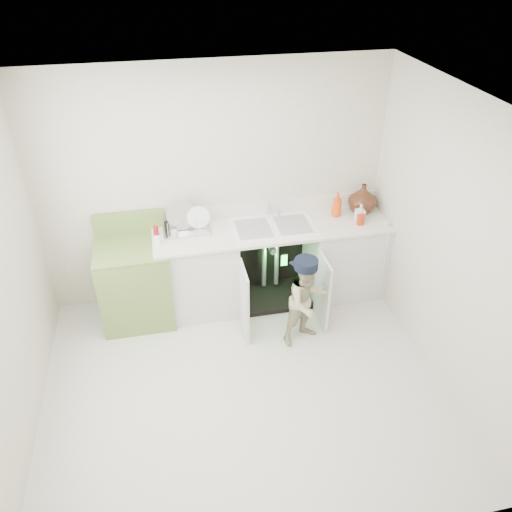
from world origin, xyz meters
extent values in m
plane|color=beige|center=(0.00, 0.00, 0.00)|extent=(3.50, 3.50, 0.00)
cube|color=beige|center=(0.00, 1.50, 1.25)|extent=(3.50, 2.50, 0.02)
cube|color=beige|center=(0.00, -1.50, 1.25)|extent=(3.50, 2.50, 0.02)
cube|color=beige|center=(1.75, 0.00, 1.25)|extent=(2.50, 3.00, 0.02)
plane|color=white|center=(0.00, 0.00, 2.50)|extent=(3.50, 3.50, 0.00)
cube|color=silver|center=(-0.25, 1.20, 0.43)|extent=(0.80, 0.60, 0.86)
cube|color=silver|center=(1.35, 1.20, 0.43)|extent=(0.80, 0.60, 0.86)
cube|color=black|center=(0.55, 1.47, 0.43)|extent=(0.80, 0.06, 0.86)
cube|color=black|center=(0.55, 1.20, 0.03)|extent=(0.80, 0.60, 0.06)
cylinder|color=gray|center=(0.48, 1.30, 0.45)|extent=(0.05, 0.05, 0.70)
cylinder|color=gray|center=(0.62, 1.30, 0.45)|extent=(0.05, 0.05, 0.70)
cylinder|color=gray|center=(0.55, 1.25, 0.62)|extent=(0.07, 0.18, 0.07)
cube|color=silver|center=(0.15, 0.70, 0.40)|extent=(0.03, 0.40, 0.76)
cube|color=silver|center=(0.95, 0.70, 0.40)|extent=(0.02, 0.40, 0.76)
cube|color=silver|center=(0.55, 1.20, 0.89)|extent=(2.44, 0.64, 0.03)
cube|color=silver|center=(0.55, 1.49, 0.98)|extent=(2.44, 0.02, 0.15)
cube|color=white|center=(0.55, 1.20, 0.90)|extent=(0.85, 0.55, 0.02)
cube|color=gray|center=(0.34, 1.20, 0.91)|extent=(0.34, 0.40, 0.01)
cube|color=gray|center=(0.76, 1.20, 0.91)|extent=(0.34, 0.40, 0.01)
cylinder|color=silver|center=(0.55, 1.42, 0.99)|extent=(0.03, 0.03, 0.17)
cylinder|color=silver|center=(0.55, 1.36, 1.06)|extent=(0.02, 0.14, 0.02)
cylinder|color=silver|center=(0.66, 1.42, 0.94)|extent=(0.04, 0.04, 0.06)
cylinder|color=silver|center=(1.68, 0.89, 0.55)|extent=(0.01, 0.01, 0.70)
cube|color=silver|center=(1.68, 0.98, 0.93)|extent=(0.04, 0.02, 0.06)
cube|color=silver|center=(-0.32, 1.32, 0.91)|extent=(0.47, 0.31, 0.02)
cylinder|color=silver|center=(-0.36, 1.34, 0.99)|extent=(0.29, 0.10, 0.28)
cylinder|color=white|center=(-0.19, 1.32, 0.98)|extent=(0.23, 0.06, 0.23)
cylinder|color=silver|center=(-0.51, 1.22, 0.99)|extent=(0.01, 0.01, 0.14)
cylinder|color=silver|center=(-0.41, 1.22, 0.99)|extent=(0.01, 0.01, 0.14)
cylinder|color=silver|center=(-0.32, 1.22, 0.99)|extent=(0.01, 0.01, 0.14)
cylinder|color=silver|center=(-0.22, 1.22, 0.99)|extent=(0.01, 0.01, 0.14)
cylinder|color=silver|center=(-0.13, 1.22, 0.99)|extent=(0.01, 0.01, 0.14)
imported|color=#462714|center=(1.55, 1.34, 1.06)|extent=(0.30, 0.30, 0.31)
imported|color=#EB400C|center=(1.25, 1.30, 1.03)|extent=(0.10, 0.10, 0.27)
imported|color=silver|center=(1.45, 1.14, 1.00)|extent=(0.09, 0.09, 0.19)
cylinder|color=#A6290E|center=(1.44, 1.08, 0.96)|extent=(0.08, 0.08, 0.11)
cylinder|color=#A10D17|center=(-0.62, 1.28, 0.95)|extent=(0.05, 0.05, 0.10)
cylinder|color=beige|center=(-0.45, 1.20, 0.94)|extent=(0.06, 0.06, 0.08)
cylinder|color=black|center=(-0.51, 1.32, 0.96)|extent=(0.04, 0.04, 0.12)
cube|color=white|center=(-0.62, 1.10, 0.95)|extent=(0.05, 0.05, 0.09)
cube|color=olive|center=(-0.88, 1.18, 0.42)|extent=(0.70, 0.65, 0.85)
cube|color=olive|center=(-0.88, 1.18, 0.86)|extent=(0.70, 0.65, 0.02)
cube|color=olive|center=(-0.88, 1.46, 0.98)|extent=(0.70, 0.06, 0.22)
cylinder|color=black|center=(-1.06, 1.02, 0.86)|extent=(0.16, 0.16, 0.02)
cylinder|color=silver|center=(-1.06, 1.02, 0.87)|extent=(0.18, 0.18, 0.01)
cylinder|color=black|center=(-1.06, 1.33, 0.86)|extent=(0.16, 0.16, 0.02)
cylinder|color=silver|center=(-1.06, 1.33, 0.87)|extent=(0.18, 0.18, 0.01)
cylinder|color=black|center=(-0.71, 1.02, 0.86)|extent=(0.16, 0.16, 0.02)
cylinder|color=silver|center=(-0.71, 1.02, 0.87)|extent=(0.18, 0.18, 0.01)
cylinder|color=black|center=(-0.71, 1.33, 0.86)|extent=(0.16, 0.16, 0.02)
cylinder|color=silver|center=(-0.71, 1.33, 0.87)|extent=(0.18, 0.18, 0.01)
imported|color=#C2B88B|center=(0.72, 0.49, 0.46)|extent=(0.55, 0.49, 0.93)
cylinder|color=black|center=(0.72, 0.49, 0.90)|extent=(0.28, 0.28, 0.09)
cube|color=black|center=(0.68, 0.59, 0.86)|extent=(0.19, 0.15, 0.01)
cube|color=black|center=(0.58, 0.86, 0.72)|extent=(0.07, 0.01, 0.14)
cube|color=#26F23F|center=(0.58, 0.85, 0.72)|extent=(0.06, 0.00, 0.12)
camera|label=1|loc=(-0.51, -3.05, 3.48)|focal=35.00mm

